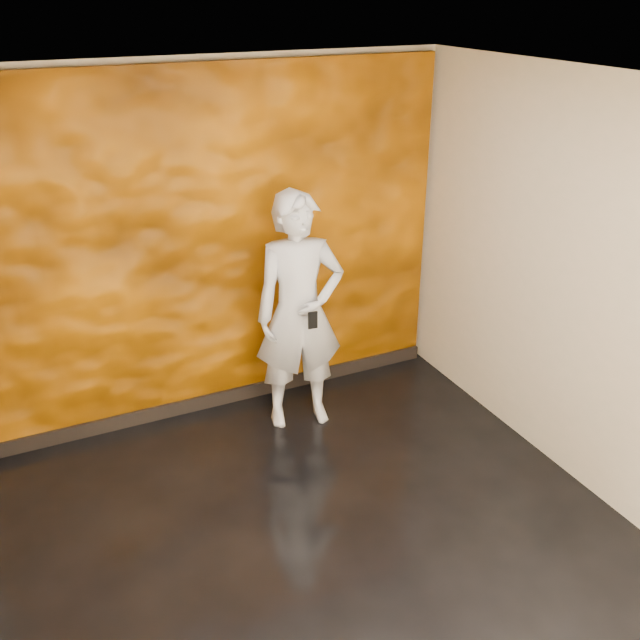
{
  "coord_description": "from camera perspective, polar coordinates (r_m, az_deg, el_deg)",
  "views": [
    {
      "loc": [
        -1.46,
        -3.12,
        3.25
      ],
      "look_at": [
        0.57,
        1.15,
        1.01
      ],
      "focal_mm": 40.0,
      "sensor_mm": 36.0,
      "label": 1
    }
  ],
  "objects": [
    {
      "name": "room",
      "position": [
        3.91,
        -0.25,
        -2.88
      ],
      "size": [
        4.02,
        4.02,
        2.81
      ],
      "color": "black",
      "rests_on": "ground"
    },
    {
      "name": "feature_wall",
      "position": [
        5.61,
        -8.85,
        5.6
      ],
      "size": [
        3.9,
        0.06,
        2.75
      ],
      "primitive_type": "cube",
      "color": "#CA6A02",
      "rests_on": "ground"
    },
    {
      "name": "baseboard",
      "position": [
        6.14,
        -7.92,
        -6.18
      ],
      "size": [
        3.9,
        0.04,
        0.12
      ],
      "primitive_type": "cube",
      "color": "black",
      "rests_on": "ground"
    },
    {
      "name": "man",
      "position": [
        5.48,
        -1.65,
        0.59
      ],
      "size": [
        0.77,
        0.57,
        1.91
      ],
      "primitive_type": "imported",
      "rotation": [
        0.0,
        0.0,
        -0.18
      ],
      "color": "#989CA7",
      "rests_on": "ground"
    },
    {
      "name": "phone",
      "position": [
        5.19,
        -0.59,
        -0.01
      ],
      "size": [
        0.07,
        0.02,
        0.13
      ],
      "primitive_type": "cube",
      "rotation": [
        0.0,
        0.0,
        -0.1
      ],
      "color": "black",
      "rests_on": "man"
    }
  ]
}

